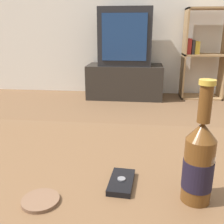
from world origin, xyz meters
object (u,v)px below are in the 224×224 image
(tv_stand, at_px, (125,81))
(television, at_px, (125,37))
(bookshelf, at_px, (202,53))
(beer_bottle, at_px, (199,162))
(cell_phone, at_px, (121,182))

(tv_stand, height_order, television, television)
(television, xyz_separation_m, bookshelf, (0.94, 0.10, -0.19))
(bookshelf, bearing_deg, beer_bottle, -101.84)
(beer_bottle, height_order, cell_phone, beer_bottle)
(bookshelf, relative_size, cell_phone, 9.83)
(tv_stand, bearing_deg, bookshelf, 5.59)
(tv_stand, bearing_deg, beer_bottle, -83.18)
(television, bearing_deg, bookshelf, 5.83)
(tv_stand, xyz_separation_m, beer_bottle, (0.33, -2.80, 0.36))
(television, relative_size, cell_phone, 6.10)
(television, bearing_deg, cell_phone, -86.46)
(television, distance_m, beer_bottle, 2.82)
(television, distance_m, cell_phone, 2.77)
(bookshelf, bearing_deg, tv_stand, -174.41)
(tv_stand, relative_size, bookshelf, 0.86)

